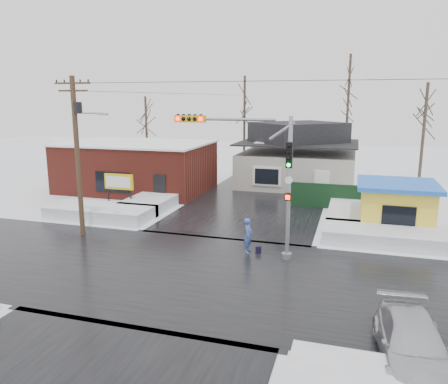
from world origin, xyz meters
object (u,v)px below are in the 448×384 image
(kiosk, at_px, (396,205))
(pedestrian, at_px, (248,236))
(traffic_signal, at_px, (257,167))
(utility_pole, at_px, (78,147))
(marquee_sign, at_px, (119,183))
(car, at_px, (412,345))

(kiosk, bearing_deg, pedestrian, -138.73)
(traffic_signal, bearing_deg, pedestrian, 140.64)
(kiosk, xyz_separation_m, pedestrian, (-7.55, -6.63, -0.56))
(traffic_signal, xyz_separation_m, utility_pole, (-10.36, 0.53, 0.57))
(utility_pole, relative_size, marquee_sign, 3.53)
(marquee_sign, height_order, kiosk, kiosk)
(traffic_signal, height_order, utility_pole, utility_pole)
(car, bearing_deg, utility_pole, 149.92)
(marquee_sign, relative_size, car, 0.54)
(marquee_sign, xyz_separation_m, car, (17.90, -14.23, -1.24))
(traffic_signal, xyz_separation_m, pedestrian, (-0.49, 0.40, -3.64))
(traffic_signal, relative_size, marquee_sign, 2.75)
(pedestrian, bearing_deg, marquee_sign, 64.48)
(traffic_signal, distance_m, kiosk, 10.43)
(marquee_sign, relative_size, kiosk, 0.55)
(kiosk, height_order, car, kiosk)
(marquee_sign, bearing_deg, utility_pole, -79.87)
(car, bearing_deg, pedestrian, 126.62)
(traffic_signal, xyz_separation_m, kiosk, (7.07, 7.03, -3.08))
(utility_pole, xyz_separation_m, pedestrian, (9.87, -0.13, -4.21))
(kiosk, xyz_separation_m, car, (-0.60, -14.73, -0.78))
(marquee_sign, xyz_separation_m, pedestrian, (10.95, -6.13, -1.02))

